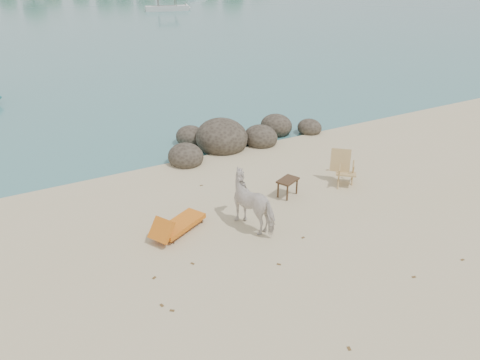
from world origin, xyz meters
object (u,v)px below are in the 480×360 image
object	(u,v)px
lounge_chair	(180,222)
deck_chair	(346,170)
cow	(255,203)
side_table	(287,189)
boulders	(233,138)

from	to	relation	value
lounge_chair	deck_chair	bearing A→B (deg)	-27.77
deck_chair	cow	bearing A→B (deg)	-127.86
side_table	deck_chair	xyz separation A→B (m)	(1.97, -0.22, 0.25)
deck_chair	lounge_chair	bearing A→B (deg)	-138.67
boulders	deck_chair	xyz separation A→B (m)	(1.44, -4.57, 0.26)
cow	side_table	distance (m)	1.93
deck_chair	boulders	bearing A→B (deg)	148.66
side_table	lounge_chair	xyz separation A→B (m)	(-3.42, -0.24, 0.00)
side_table	deck_chair	distance (m)	1.99
deck_chair	side_table	bearing A→B (deg)	-145.36
cow	deck_chair	distance (m)	3.68
side_table	lounge_chair	world-z (taller)	lounge_chair
boulders	deck_chair	size ratio (longest dim) A/B	6.32
cow	lounge_chair	xyz separation A→B (m)	(-1.78, 0.68, -0.42)
cow	boulders	bearing A→B (deg)	-128.55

